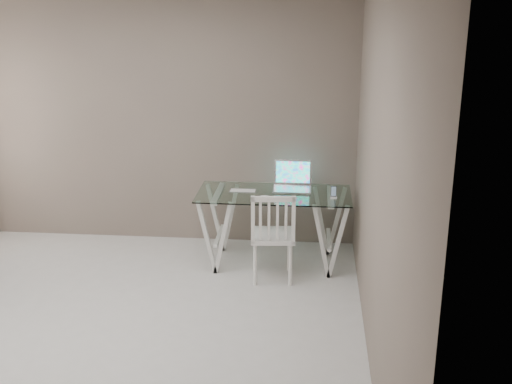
% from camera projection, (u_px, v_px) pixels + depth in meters
% --- Properties ---
extents(room, '(4.50, 4.52, 2.71)m').
position_uv_depth(room, '(86.00, 129.00, 4.54)').
color(room, beige).
rests_on(room, ground).
extents(desk, '(1.50, 0.70, 0.75)m').
position_uv_depth(desk, '(274.00, 228.00, 6.38)').
color(desk, silver).
rests_on(desk, ground).
extents(chair, '(0.44, 0.44, 0.89)m').
position_uv_depth(chair, '(273.00, 233.00, 5.96)').
color(chair, white).
rests_on(chair, ground).
extents(laptop, '(0.38, 0.35, 0.26)m').
position_uv_depth(laptop, '(292.00, 182.00, 6.42)').
color(laptop, '#BBBABF').
rests_on(laptop, desk).
extents(keyboard, '(0.27, 0.11, 0.01)m').
position_uv_depth(keyboard, '(243.00, 191.00, 6.34)').
color(keyboard, silver).
rests_on(keyboard, desk).
extents(mouse, '(0.11, 0.07, 0.04)m').
position_uv_depth(mouse, '(265.00, 197.00, 6.10)').
color(mouse, white).
rests_on(mouse, desk).
extents(phone_dock, '(0.06, 0.06, 0.12)m').
position_uv_depth(phone_dock, '(334.00, 195.00, 6.12)').
color(phone_dock, white).
rests_on(phone_dock, desk).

